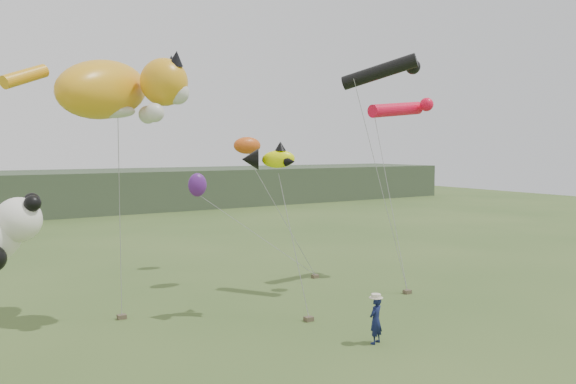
# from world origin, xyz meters

# --- Properties ---
(ground) EXTENTS (120.00, 120.00, 0.00)m
(ground) POSITION_xyz_m (0.00, 0.00, 0.00)
(ground) COLOR #385123
(ground) RESTS_ON ground
(headland) EXTENTS (90.00, 13.00, 4.00)m
(headland) POSITION_xyz_m (-3.11, 44.69, 1.92)
(headland) COLOR #2D3D28
(headland) RESTS_ON ground
(festival_attendant) EXTENTS (0.65, 0.54, 1.54)m
(festival_attendant) POSITION_xyz_m (0.78, -0.09, 0.77)
(festival_attendant) COLOR #111841
(festival_attendant) RESTS_ON ground
(sandbag_anchors) EXTENTS (16.72, 5.72, 0.16)m
(sandbag_anchors) POSITION_xyz_m (-1.01, 5.13, 0.08)
(sandbag_anchors) COLOR brown
(sandbag_anchors) RESTS_ON ground
(cat_kite) EXTENTS (6.04, 4.64, 2.73)m
(cat_kite) POSITION_xyz_m (-5.49, 6.59, 8.39)
(cat_kite) COLOR orange
(cat_kite) RESTS_ON ground
(fish_kite) EXTENTS (2.20, 1.45, 1.06)m
(fish_kite) POSITION_xyz_m (-0.54, 4.53, 5.92)
(fish_kite) COLOR #F1FF04
(fish_kite) RESTS_ON ground
(tube_kites) EXTENTS (5.49, 3.49, 2.61)m
(tube_kites) POSITION_xyz_m (6.81, 5.72, 8.90)
(tube_kites) COLOR black
(tube_kites) RESTS_ON ground
(misc_kites) EXTENTS (1.65, 5.36, 3.03)m
(misc_kites) POSITION_xyz_m (0.71, 11.37, 5.38)
(misc_kites) COLOR #CA5116
(misc_kites) RESTS_ON ground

